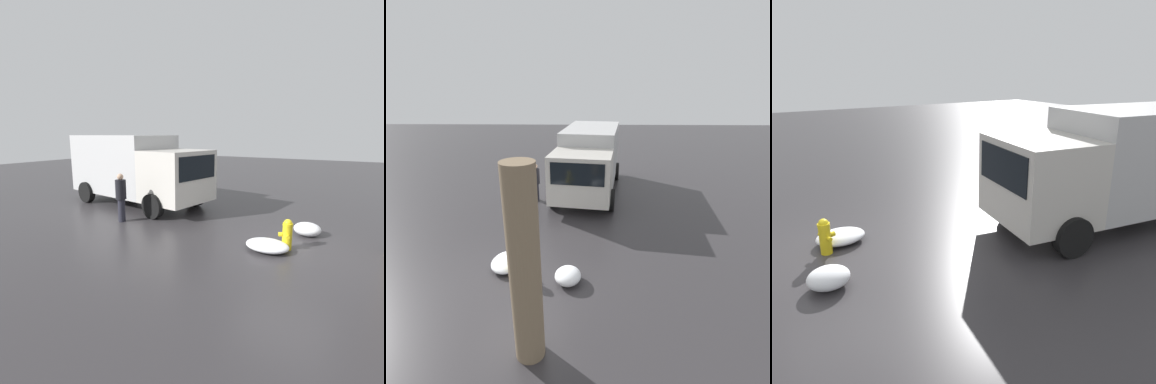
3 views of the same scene
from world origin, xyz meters
The scene contains 7 objects.
ground_plane centered at (0.00, 0.00, 0.00)m, with size 60.00×60.00×0.00m, color #333033.
fire_hydrant centered at (0.00, 0.00, 0.42)m, with size 0.36×0.46×0.81m.
tree_trunk centered at (-2.46, -0.79, 1.94)m, with size 0.86×0.57×3.85m.
delivery_truck centered at (6.87, -2.04, 1.58)m, with size 6.66×3.39×2.92m.
pedestrian centered at (5.51, 0.31, 0.91)m, with size 0.36×0.36×1.66m.
snow_pile_by_hydrant centered at (0.40, 0.38, 0.15)m, with size 1.11×0.86×0.29m.
snow_pile_curbside centered at (-0.26, -1.40, 0.20)m, with size 0.78×0.69×0.39m.
Camera 2 is at (-6.84, -1.82, 4.99)m, focal length 28.00 mm.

